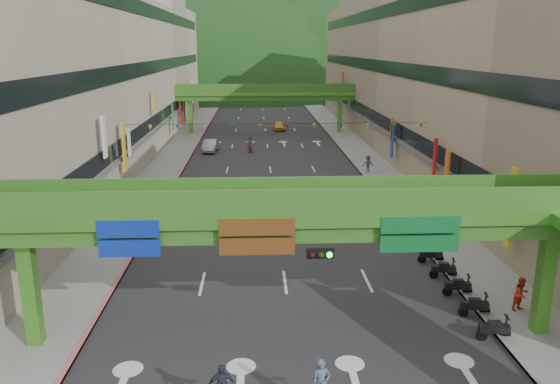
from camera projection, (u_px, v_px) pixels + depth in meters
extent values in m
cube|color=#28282B|center=(268.00, 152.00, 66.38)|extent=(18.00, 140.00, 0.02)
cube|color=gray|center=(177.00, 152.00, 65.88)|extent=(4.00, 140.00, 0.15)
cube|color=gray|center=(358.00, 150.00, 66.85)|extent=(4.00, 140.00, 0.15)
cube|color=#CC5959|center=(193.00, 152.00, 65.96)|extent=(0.20, 140.00, 0.18)
cube|color=gray|center=(342.00, 150.00, 66.76)|extent=(0.20, 140.00, 0.18)
cube|color=#9E937F|center=(104.00, 72.00, 63.09)|extent=(12.00, 95.00, 19.00)
cube|color=black|center=(159.00, 118.00, 64.73)|extent=(0.08, 90.25, 1.40)
cube|color=black|center=(156.00, 66.00, 63.18)|extent=(0.08, 90.25, 1.40)
cube|color=black|center=(153.00, 12.00, 61.62)|extent=(0.08, 90.25, 1.40)
cube|color=gray|center=(427.00, 72.00, 64.76)|extent=(12.00, 95.00, 19.00)
cube|color=black|center=(375.00, 117.00, 65.86)|extent=(0.08, 90.25, 1.40)
cube|color=black|center=(377.00, 66.00, 64.31)|extent=(0.08, 90.25, 1.40)
cube|color=black|center=(380.00, 12.00, 62.76)|extent=(0.08, 90.25, 1.40)
cube|color=#4C9E2D|center=(293.00, 215.00, 22.44)|extent=(28.00, 2.20, 0.50)
cube|color=#387223|center=(293.00, 228.00, 22.60)|extent=(28.00, 1.76, 0.70)
cube|color=#4C9E2D|center=(31.00, 294.00, 22.83)|extent=(0.60, 0.60, 4.80)
cube|color=#4C9E2D|center=(544.00, 284.00, 23.79)|extent=(0.60, 0.60, 4.80)
cube|color=#387223|center=(295.00, 203.00, 21.23)|extent=(28.00, 0.12, 1.10)
cube|color=#387223|center=(292.00, 189.00, 23.24)|extent=(28.00, 0.12, 1.10)
cube|color=navy|center=(129.00, 240.00, 21.27)|extent=(2.40, 0.12, 1.50)
cube|color=#593314|center=(257.00, 238.00, 21.49)|extent=(3.00, 0.12, 1.50)
cube|color=#0C5926|center=(420.00, 235.00, 21.77)|extent=(3.20, 0.12, 1.50)
cube|color=black|center=(320.00, 254.00, 21.62)|extent=(1.10, 0.28, 0.35)
cube|color=#4C9E2D|center=(265.00, 94.00, 79.37)|extent=(28.00, 2.20, 0.50)
cube|color=#387223|center=(265.00, 98.00, 79.52)|extent=(28.00, 1.76, 0.70)
cube|color=#4C9E2D|center=(190.00, 117.00, 79.75)|extent=(0.60, 0.60, 4.80)
cube|color=#4C9E2D|center=(340.00, 116.00, 80.72)|extent=(0.60, 0.60, 4.80)
cube|color=#387223|center=(265.00, 89.00, 78.16)|extent=(28.00, 0.12, 1.10)
cube|color=#387223|center=(265.00, 88.00, 80.16)|extent=(28.00, 0.12, 1.10)
ellipsoid|color=#1C4419|center=(212.00, 87.00, 171.86)|extent=(168.00, 140.00, 112.00)
ellipsoid|color=#1C4419|center=(330.00, 82.00, 192.91)|extent=(208.00, 176.00, 128.00)
cylinder|color=black|center=(273.00, 124.00, 45.48)|extent=(26.00, 0.03, 0.03)
cone|color=red|center=(122.00, 128.00, 45.00)|extent=(0.36, 0.36, 0.40)
cone|color=gold|center=(150.00, 127.00, 45.10)|extent=(0.36, 0.36, 0.40)
cone|color=#193FB2|center=(178.00, 127.00, 45.20)|extent=(0.36, 0.36, 0.40)
cone|color=silver|center=(205.00, 127.00, 45.30)|extent=(0.36, 0.36, 0.40)
cone|color=#198C33|center=(233.00, 127.00, 45.40)|extent=(0.36, 0.36, 0.40)
cone|color=orange|center=(260.00, 127.00, 45.50)|extent=(0.36, 0.36, 0.40)
cone|color=red|center=(287.00, 127.00, 45.60)|extent=(0.36, 0.36, 0.40)
cone|color=gold|center=(314.00, 126.00, 45.70)|extent=(0.36, 0.36, 0.40)
cone|color=#193FB2|center=(341.00, 126.00, 45.80)|extent=(0.36, 0.36, 0.40)
cone|color=silver|center=(368.00, 126.00, 45.89)|extent=(0.36, 0.36, 0.40)
cone|color=#198C33|center=(394.00, 126.00, 45.99)|extent=(0.36, 0.36, 0.40)
cone|color=orange|center=(421.00, 126.00, 46.09)|extent=(0.36, 0.36, 0.40)
cube|color=black|center=(321.00, 378.00, 19.39)|extent=(0.55, 0.12, 0.06)
imported|color=#445664|center=(321.00, 383.00, 18.82)|extent=(0.68, 0.48, 1.74)
cube|color=black|center=(291.00, 193.00, 45.56)|extent=(0.67, 1.35, 0.35)
cube|color=black|center=(291.00, 190.00, 45.50)|extent=(0.43, 0.61, 0.18)
cube|color=black|center=(289.00, 186.00, 45.94)|extent=(0.55, 0.20, 0.06)
cylinder|color=black|center=(289.00, 195.00, 46.15)|extent=(0.22, 0.51, 0.50)
cylinder|color=black|center=(293.00, 199.00, 45.13)|extent=(0.22, 0.51, 0.50)
imported|color=maroon|center=(291.00, 186.00, 45.40)|extent=(0.93, 0.80, 1.64)
cube|color=gray|center=(224.00, 380.00, 19.24)|extent=(0.55, 0.10, 0.06)
cube|color=maroon|center=(250.00, 148.00, 66.10)|extent=(0.36, 1.30, 0.35)
cube|color=maroon|center=(250.00, 146.00, 66.04)|extent=(0.31, 0.55, 0.18)
cube|color=maroon|center=(250.00, 143.00, 66.50)|extent=(0.55, 0.07, 0.06)
cylinder|color=black|center=(250.00, 149.00, 66.71)|extent=(0.10, 0.50, 0.50)
cylinder|color=black|center=(250.00, 151.00, 65.65)|extent=(0.10, 0.50, 0.50)
imported|color=#43434A|center=(250.00, 143.00, 65.95)|extent=(0.77, 0.50, 1.56)
cube|color=black|center=(494.00, 328.00, 23.79)|extent=(1.33, 0.49, 0.35)
cube|color=black|center=(495.00, 323.00, 23.72)|extent=(0.58, 0.36, 0.18)
cube|color=black|center=(507.00, 317.00, 23.74)|extent=(0.12, 0.55, 0.06)
cylinder|color=black|center=(505.00, 333.00, 23.95)|extent=(0.51, 0.16, 0.50)
cylinder|color=black|center=(482.00, 335.00, 23.78)|extent=(0.51, 0.16, 0.50)
cube|color=black|center=(474.00, 305.00, 25.91)|extent=(1.33, 0.49, 0.35)
cube|color=black|center=(475.00, 300.00, 25.85)|extent=(0.58, 0.36, 0.18)
cube|color=black|center=(486.00, 295.00, 25.86)|extent=(0.12, 0.55, 0.06)
cylinder|color=black|center=(485.00, 310.00, 26.07)|extent=(0.51, 0.16, 0.50)
cylinder|color=black|center=(463.00, 312.00, 25.91)|extent=(0.51, 0.16, 0.50)
cube|color=black|center=(458.00, 286.00, 28.03)|extent=(1.33, 0.49, 0.35)
cube|color=black|center=(458.00, 281.00, 27.97)|extent=(0.58, 0.36, 0.18)
cube|color=black|center=(469.00, 276.00, 27.99)|extent=(0.12, 0.55, 0.06)
cylinder|color=black|center=(467.00, 290.00, 28.19)|extent=(0.51, 0.16, 0.50)
cylinder|color=black|center=(447.00, 292.00, 28.03)|extent=(0.51, 0.16, 0.50)
cube|color=black|center=(443.00, 269.00, 30.16)|extent=(1.33, 0.49, 0.35)
cube|color=black|center=(444.00, 264.00, 30.09)|extent=(0.58, 0.36, 0.18)
cube|color=black|center=(454.00, 260.00, 30.11)|extent=(0.12, 0.55, 0.06)
cylinder|color=black|center=(452.00, 273.00, 30.32)|extent=(0.51, 0.16, 0.50)
cylinder|color=black|center=(434.00, 274.00, 30.15)|extent=(0.51, 0.16, 0.50)
cube|color=black|center=(431.00, 254.00, 32.28)|extent=(1.33, 0.49, 0.35)
cube|color=black|center=(431.00, 250.00, 32.21)|extent=(0.58, 0.36, 0.18)
cube|color=black|center=(440.00, 246.00, 32.23)|extent=(0.12, 0.55, 0.06)
cylinder|color=black|center=(439.00, 258.00, 32.44)|extent=(0.51, 0.16, 0.50)
cylinder|color=black|center=(422.00, 259.00, 32.27)|extent=(0.51, 0.16, 0.50)
imported|color=#A0A0A7|center=(210.00, 146.00, 66.27)|extent=(1.83, 4.54, 1.47)
imported|color=gold|center=(279.00, 126.00, 83.06)|extent=(1.68, 3.99, 1.35)
imported|color=red|center=(521.00, 297.00, 26.13)|extent=(0.99, 0.90, 1.67)
imported|color=black|center=(412.00, 199.00, 43.21)|extent=(0.94, 0.83, 1.52)
imported|color=#323450|center=(368.00, 165.00, 55.02)|extent=(0.80, 0.54, 1.67)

